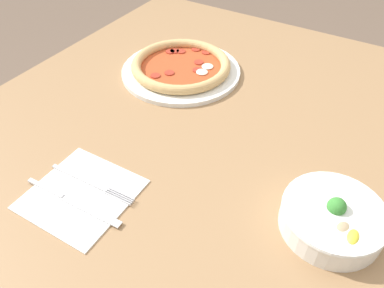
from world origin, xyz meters
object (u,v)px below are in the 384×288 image
Objects in this scene: knife at (68,199)px; pizza at (181,67)px; fork at (90,183)px; bowl at (333,217)px.

pizza is at bearing 94.94° from knife.
pizza is at bearing 96.73° from fork.
fork is at bearing 8.93° from pizza.
knife is at bearing 7.14° from pizza.
fork is (0.44, 0.07, -0.01)m from pizza.
bowl is 0.81× the size of knife.
bowl is at bearing 59.15° from pizza.
bowl is 0.91× the size of fork.
pizza reaches higher than fork.
bowl reaches higher than fork.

